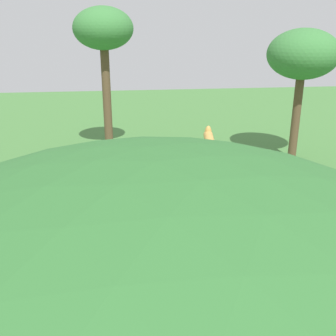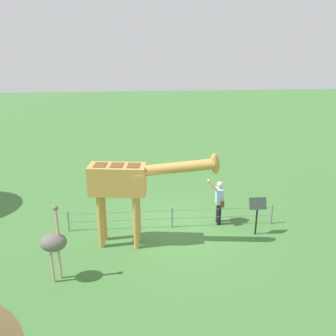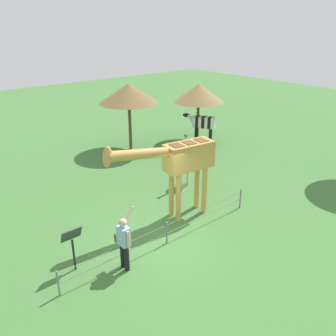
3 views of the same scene
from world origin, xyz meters
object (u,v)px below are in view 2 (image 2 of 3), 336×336
at_px(visitor, 219,200).
at_px(giraffe, 129,183).
at_px(ostrich, 54,242).
at_px(info_sign, 257,209).

bearing_deg(visitor, giraffe, -159.58).
bearing_deg(giraffe, ostrich, -138.94).
distance_m(giraffe, info_sign, 4.29).
bearing_deg(ostrich, giraffe, 41.06).
relative_size(visitor, ostrich, 0.77).
height_order(ostrich, info_sign, ostrich).
xyz_separation_m(giraffe, info_sign, (4.12, 0.29, -1.15)).
distance_m(visitor, ostrich, 5.77).
bearing_deg(ostrich, info_sign, 18.23).
height_order(visitor, info_sign, visitor).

